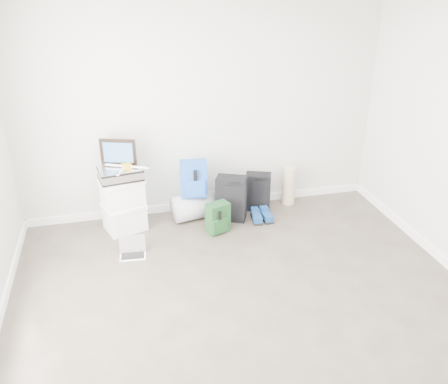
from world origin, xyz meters
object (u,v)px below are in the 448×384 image
object	(u,v)px
boxes_stack	(123,204)
laptop	(133,251)
briefcase	(120,173)
duffel_bag	(194,206)
large_suitcase	(231,199)
carry_on	(258,192)

from	to	relation	value
boxes_stack	laptop	world-z (taller)	boxes_stack
laptop	briefcase	bearing A→B (deg)	99.01
duffel_bag	large_suitcase	bearing A→B (deg)	-27.59
carry_on	laptop	bearing A→B (deg)	-136.96
briefcase	duffel_bag	bearing A→B (deg)	-4.67
duffel_bag	boxes_stack	bearing A→B (deg)	173.40
large_suitcase	carry_on	distance (m)	0.44
large_suitcase	laptop	size ratio (longest dim) A/B	1.88
duffel_bag	laptop	distance (m)	1.07
laptop	duffel_bag	bearing A→B (deg)	44.35
carry_on	briefcase	bearing A→B (deg)	-156.53
boxes_stack	large_suitcase	world-z (taller)	boxes_stack
briefcase	boxes_stack	bearing A→B (deg)	0.00
duffel_bag	laptop	xyz separation A→B (m)	(-0.82, -0.68, -0.12)
duffel_bag	carry_on	size ratio (longest dim) A/B	1.07
boxes_stack	duffel_bag	distance (m)	0.89
briefcase	laptop	xyz separation A→B (m)	(0.04, -0.61, -0.69)
boxes_stack	large_suitcase	bearing A→B (deg)	-21.46
duffel_bag	briefcase	bearing A→B (deg)	173.40
laptop	large_suitcase	bearing A→B (deg)	28.03
boxes_stack	large_suitcase	xyz separation A→B (m)	(1.32, -0.07, -0.05)
carry_on	laptop	world-z (taller)	carry_on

